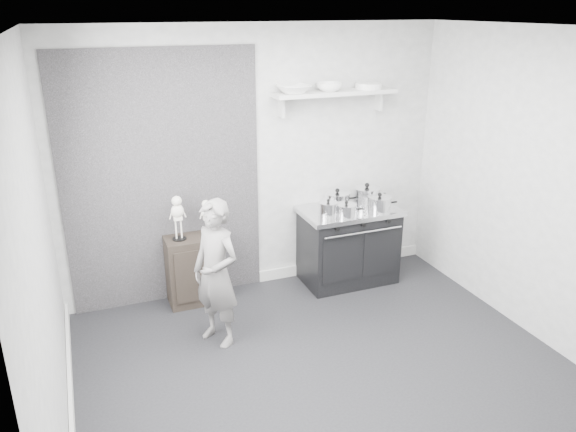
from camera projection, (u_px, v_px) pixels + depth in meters
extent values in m
plane|color=black|center=(329.00, 374.00, 4.60)|extent=(4.00, 4.00, 0.00)
cube|color=#9FA09D|center=(257.00, 162.00, 5.70)|extent=(4.00, 0.02, 2.70)
cube|color=#9FA09D|center=(506.00, 353.00, 2.56)|extent=(4.00, 0.02, 2.70)
cube|color=#9FA09D|center=(40.00, 264.00, 3.45)|extent=(0.02, 3.60, 2.70)
cube|color=#9FA09D|center=(544.00, 191.00, 4.81)|extent=(0.02, 3.60, 2.70)
cube|color=silver|center=(340.00, 28.00, 3.66)|extent=(4.00, 3.60, 0.02)
cube|color=black|center=(164.00, 182.00, 5.40)|extent=(1.90, 0.02, 2.50)
cube|color=silver|center=(341.00, 262.00, 6.48)|extent=(2.00, 0.03, 0.12)
cube|color=silver|center=(72.00, 431.00, 3.91)|extent=(0.03, 3.60, 0.12)
cube|color=silver|center=(335.00, 93.00, 5.62)|extent=(1.30, 0.26, 0.04)
cube|color=silver|center=(281.00, 107.00, 5.54)|extent=(0.03, 0.12, 0.20)
cube|color=silver|center=(379.00, 101.00, 5.91)|extent=(0.03, 0.12, 0.20)
cube|color=black|center=(348.00, 247.00, 6.07)|extent=(0.98, 0.59, 0.78)
cube|color=silver|center=(349.00, 211.00, 5.92)|extent=(1.03, 0.62, 0.05)
cube|color=black|center=(341.00, 259.00, 5.73)|extent=(0.41, 0.02, 0.51)
cube|color=black|center=(381.00, 252.00, 5.89)|extent=(0.41, 0.02, 0.51)
cylinder|color=silver|center=(364.00, 232.00, 5.69)|extent=(0.88, 0.02, 0.02)
cylinder|color=black|center=(337.00, 229.00, 5.57)|extent=(0.04, 0.03, 0.04)
cylinder|color=black|center=(363.00, 225.00, 5.67)|extent=(0.04, 0.03, 0.04)
cylinder|color=black|center=(388.00, 221.00, 5.77)|extent=(0.04, 0.03, 0.04)
cube|color=black|center=(195.00, 270.00, 5.63)|extent=(0.54, 0.32, 0.71)
imported|color=slate|center=(216.00, 274.00, 4.85)|extent=(0.53, 0.58, 1.33)
cylinder|color=silver|center=(328.00, 210.00, 5.68)|extent=(0.19, 0.19, 0.14)
cylinder|color=silver|center=(328.00, 203.00, 5.65)|extent=(0.20, 0.20, 0.01)
sphere|color=black|center=(328.00, 201.00, 5.64)|extent=(0.03, 0.03, 0.03)
cylinder|color=black|center=(340.00, 208.00, 5.73)|extent=(0.10, 0.02, 0.02)
cylinder|color=silver|center=(337.00, 200.00, 5.97)|extent=(0.26, 0.26, 0.14)
cylinder|color=silver|center=(337.00, 193.00, 5.95)|extent=(0.27, 0.27, 0.01)
sphere|color=black|center=(337.00, 191.00, 5.94)|extent=(0.05, 0.05, 0.05)
cylinder|color=black|center=(351.00, 198.00, 6.03)|extent=(0.10, 0.02, 0.02)
cylinder|color=silver|center=(367.00, 196.00, 6.05)|extent=(0.28, 0.28, 0.17)
cylinder|color=silver|center=(367.00, 188.00, 6.02)|extent=(0.29, 0.29, 0.02)
sphere|color=black|center=(367.00, 185.00, 6.01)|extent=(0.05, 0.05, 0.05)
cylinder|color=black|center=(381.00, 194.00, 6.12)|extent=(0.10, 0.02, 0.02)
cylinder|color=silver|center=(379.00, 204.00, 5.85)|extent=(0.24, 0.24, 0.14)
cylinder|color=silver|center=(380.00, 197.00, 5.82)|extent=(0.25, 0.25, 0.01)
sphere|color=black|center=(380.00, 195.00, 5.81)|extent=(0.04, 0.04, 0.04)
cylinder|color=black|center=(393.00, 202.00, 5.90)|extent=(0.10, 0.02, 0.02)
cylinder|color=silver|center=(346.00, 211.00, 5.69)|extent=(0.21, 0.21, 0.11)
cylinder|color=silver|center=(346.00, 205.00, 5.66)|extent=(0.21, 0.21, 0.01)
sphere|color=black|center=(346.00, 202.00, 5.66)|extent=(0.04, 0.04, 0.04)
cylinder|color=black|center=(359.00, 209.00, 5.74)|extent=(0.10, 0.02, 0.02)
imported|color=white|center=(293.00, 89.00, 5.45)|extent=(0.33, 0.33, 0.08)
imported|color=white|center=(329.00, 87.00, 5.58)|extent=(0.26, 0.26, 0.08)
cylinder|color=white|center=(369.00, 86.00, 5.74)|extent=(0.27, 0.27, 0.06)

